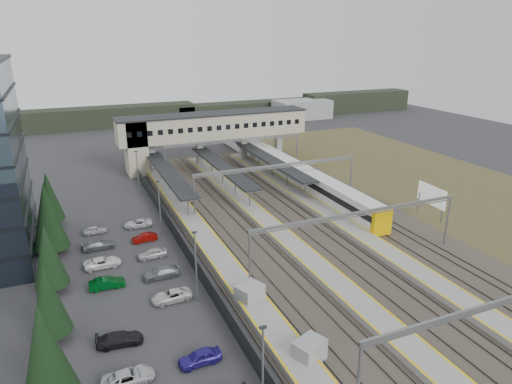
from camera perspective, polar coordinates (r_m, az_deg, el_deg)
name	(u,v)px	position (r m, az deg, el deg)	size (l,w,h in m)	color
ground	(241,256)	(58.82, -1.93, -7.96)	(220.00, 220.00, 0.00)	#2B2B2D
conifer_row	(47,268)	(50.22, -24.63, -8.69)	(4.42, 49.82, 9.50)	black
car_park	(145,299)	(50.22, -13.70, -12.91)	(10.50, 44.56, 1.29)	silver
lampposts	(175,231)	(55.98, -10.13, -4.82)	(0.50, 53.25, 8.07)	gray
fence	(181,242)	(60.99, -9.40, -6.14)	(0.08, 90.00, 2.00)	#26282B
relay_cabin_near	(309,352)	(41.54, 6.67, -19.24)	(3.19, 2.80, 2.21)	gray
relay_cabin_far	(250,295)	(48.43, -0.79, -12.80)	(3.18, 2.94, 2.36)	gray
rail_corridor	(288,228)	(66.29, 4.05, -4.46)	(34.00, 90.00, 0.92)	#39352D
canopies	(222,167)	(83.33, -4.21, 3.19)	(23.10, 30.00, 3.28)	black
footbridge	(202,129)	(96.51, -6.81, 7.78)	(40.40, 6.40, 11.20)	#B3A78B
gantries	(313,192)	(63.78, 7.11, -0.02)	(28.40, 62.28, 7.17)	gray
train	(282,166)	(90.10, 3.31, 3.28)	(3.02, 63.09, 3.80)	silver
billboard	(431,196)	(74.33, 21.08, -0.52)	(0.38, 5.94, 5.04)	gray
scrub_east	(471,197)	(87.63, 25.32, -0.52)	(34.00, 120.00, 0.06)	#443B1F
treeline_far	(205,112)	(149.34, -6.34, 9.89)	(170.00, 19.00, 7.00)	black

